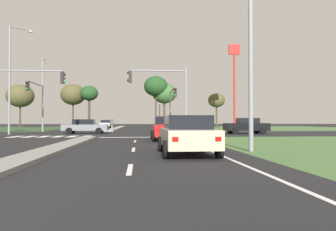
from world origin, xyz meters
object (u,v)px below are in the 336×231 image
at_px(traffic_signal_far_left, 37,97).
at_px(pedestrian_at_median, 112,122).
at_px(car_red_third, 166,128).
at_px(treeline_second, 73,95).
at_px(car_black_sixth, 246,126).
at_px(traffic_signal_near_right, 165,89).
at_px(street_lamp_fourth, 159,102).
at_px(treeline_sixth, 216,100).
at_px(traffic_signal_far_right, 172,101).
at_px(treeline_near, 20,96).
at_px(treeline_fifth, 164,93).
at_px(street_lamp_second, 11,74).
at_px(street_lamp_third, 43,90).
at_px(treeline_third, 89,94).
at_px(treeline_fourth, 156,86).
at_px(car_grey_fifth, 85,126).
at_px(car_silver_near, 106,124).
at_px(fastfood_pole_sign, 234,68).
at_px(traffic_signal_near_left, 21,88).
at_px(street_lamp_near, 249,44).

relative_size(traffic_signal_far_left, pedestrian_at_median, 3.44).
height_order(car_red_third, treeline_second, treeline_second).
height_order(car_black_sixth, traffic_signal_near_right, traffic_signal_near_right).
bearing_deg(pedestrian_at_median, car_red_third, 35.23).
xyz_separation_m(street_lamp_fourth, treeline_sixth, (11.08, -10.60, -0.34)).
relative_size(traffic_signal_far_right, treeline_sixth, 0.81).
distance_m(traffic_signal_far_left, treeline_near, 30.12).
height_order(street_lamp_fourth, treeline_fifth, street_lamp_fourth).
bearing_deg(treeline_sixth, street_lamp_fourth, 136.29).
relative_size(traffic_signal_far_right, pedestrian_at_median, 3.40).
height_order(street_lamp_second, street_lamp_fourth, street_lamp_fourth).
xyz_separation_m(street_lamp_third, treeline_near, (-10.66, 22.22, 0.85)).
bearing_deg(car_black_sixth, treeline_second, 33.98).
distance_m(pedestrian_at_median, treeline_fifth, 23.35).
bearing_deg(treeline_third, car_black_sixth, -58.61).
distance_m(treeline_second, treeline_sixth, 29.47).
bearing_deg(treeline_fourth, street_lamp_second, -115.30).
distance_m(car_red_third, treeline_near, 50.23).
height_order(car_black_sixth, treeline_fifth, treeline_fifth).
bearing_deg(car_grey_fifth, treeline_fourth, 164.11).
height_order(street_lamp_second, treeline_third, street_lamp_second).
relative_size(car_silver_near, traffic_signal_near_right, 0.77).
distance_m(car_grey_fifth, fastfood_pole_sign, 27.69).
bearing_deg(traffic_signal_near_right, car_black_sixth, 32.42).
relative_size(traffic_signal_near_right, street_lamp_second, 0.54).
distance_m(traffic_signal_far_right, treeline_near, 38.70).
distance_m(car_grey_fifth, treeline_sixth, 37.64).
bearing_deg(traffic_signal_far_left, traffic_signal_near_left, -79.30).
distance_m(traffic_signal_far_left, street_lamp_fourth, 41.02).
relative_size(street_lamp_second, treeline_third, 1.25).
relative_size(traffic_signal_far_right, treeline_fifth, 0.62).
distance_m(car_silver_near, car_red_third, 38.74).
bearing_deg(street_lamp_near, car_red_third, 110.40).
bearing_deg(car_grey_fifth, car_silver_near, -178.87).
xyz_separation_m(street_lamp_second, treeline_sixth, (27.91, 32.40, -0.29)).
xyz_separation_m(fastfood_pole_sign, treeline_fourth, (-11.68, 15.01, -1.39)).
relative_size(car_red_third, treeline_sixth, 0.61).
relative_size(traffic_signal_near_right, street_lamp_third, 0.60).
relative_size(traffic_signal_near_left, treeline_third, 0.68).
bearing_deg(car_red_third, fastfood_pole_sign, 64.95).
bearing_deg(street_lamp_second, treeline_fifth, 62.98).
bearing_deg(treeline_third, car_grey_fifth, -82.16).
xyz_separation_m(traffic_signal_near_right, treeline_sixth, (13.65, 38.23, 1.55)).
xyz_separation_m(traffic_signal_far_right, treeline_fourth, (-0.46, 27.74, 4.64)).
bearing_deg(treeline_near, street_lamp_third, -64.38).
height_order(car_red_third, treeline_fourth, treeline_fourth).
xyz_separation_m(car_red_third, car_black_sixth, (8.99, 10.11, -0.00)).
bearing_deg(fastfood_pole_sign, car_silver_near, 155.46).
distance_m(street_lamp_second, treeline_third, 33.84).
relative_size(traffic_signal_far_right, treeline_near, 0.67).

